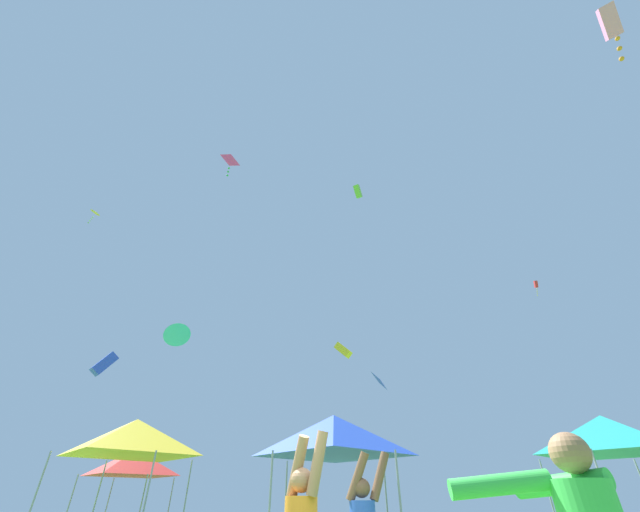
{
  "coord_description": "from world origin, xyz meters",
  "views": [
    {
      "loc": [
        0.47,
        -4.05,
        1.44
      ],
      "look_at": [
        -0.31,
        13.16,
        12.69
      ],
      "focal_mm": 21.06,
      "sensor_mm": 36.0,
      "label": 1
    }
  ],
  "objects": [
    {
      "name": "canopy_tent_teal",
      "position": [
        8.92,
        9.31,
        3.19
      ],
      "size": [
        3.5,
        3.5,
        3.75
      ],
      "color": "#9E9EA3",
      "rests_on": "ground"
    },
    {
      "name": "kite_blue_diamond",
      "position": [
        2.81,
        16.88,
        6.93
      ],
      "size": [
        0.75,
        0.76,
        0.82
      ],
      "color": "blue"
    },
    {
      "name": "kite_pink_box",
      "position": [
        12.82,
        4.68,
        19.01
      ],
      "size": [
        1.24,
        1.48,
        3.25
      ],
      "color": "pink"
    },
    {
      "name": "kite_lime_box",
      "position": [
        2.98,
        23.83,
        27.25
      ],
      "size": [
        0.96,
        1.22,
        1.35
      ],
      "color": "#75D138"
    },
    {
      "name": "canopy_tent_blue",
      "position": [
        0.34,
        7.62,
        2.99
      ],
      "size": [
        3.29,
        3.29,
        3.52
      ],
      "color": "#9E9EA3",
      "rests_on": "ground"
    },
    {
      "name": "kite_cyan_delta",
      "position": [
        -6.34,
        10.92,
        7.41
      ],
      "size": [
        1.43,
        1.38,
        0.84
      ],
      "color": "#2DB7CC"
    },
    {
      "name": "canopy_tent_red",
      "position": [
        -8.35,
        13.82,
        2.8
      ],
      "size": [
        3.08,
        3.08,
        3.29
      ],
      "color": "#9E9EA3",
      "rests_on": "ground"
    },
    {
      "name": "kite_blue_box",
      "position": [
        -12.74,
        16.56,
        7.95
      ],
      "size": [
        1.24,
        1.27,
        1.43
      ],
      "color": "blue"
    },
    {
      "name": "kite_yellow_delta",
      "position": [
        -17.73,
        17.35,
        19.91
      ],
      "size": [
        0.78,
        0.82,
        1.45
      ],
      "color": "yellow"
    },
    {
      "name": "canopy_tent_yellow",
      "position": [
        -6.6,
        9.87,
        3.27
      ],
      "size": [
        3.6,
        3.6,
        3.85
      ],
      "color": "#9E9EA3",
      "rests_on": "ground"
    },
    {
      "name": "kite_red_box",
      "position": [
        17.43,
        24.53,
        16.7
      ],
      "size": [
        0.36,
        0.43,
        1.38
      ],
      "color": "red"
    },
    {
      "name": "kite_magenta_diamond",
      "position": [
        -5.66,
        11.53,
        18.7
      ],
      "size": [
        1.12,
        0.97,
        1.91
      ],
      "color": "#D6389E"
    },
    {
      "name": "kite_yellow_box",
      "position": [
        0.94,
        21.73,
        10.32
      ],
      "size": [
        1.34,
        0.99,
        1.2
      ],
      "color": "yellow"
    }
  ]
}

